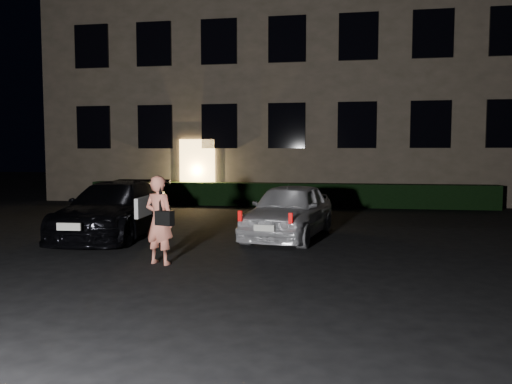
# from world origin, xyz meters

# --- Properties ---
(ground) EXTENTS (80.00, 80.00, 0.00)m
(ground) POSITION_xyz_m (0.00, 0.00, 0.00)
(ground) COLOR black
(ground) RESTS_ON ground
(building) EXTENTS (20.00, 8.11, 12.00)m
(building) POSITION_xyz_m (-0.00, 14.99, 6.00)
(building) COLOR brown
(building) RESTS_ON ground
(hedge) EXTENTS (15.00, 0.70, 0.85)m
(hedge) POSITION_xyz_m (0.00, 10.50, 0.42)
(hedge) COLOR black
(hedge) RESTS_ON ground
(sedan) EXTENTS (2.12, 4.59, 1.28)m
(sedan) POSITION_xyz_m (-3.25, 3.06, 0.64)
(sedan) COLOR black
(sedan) RESTS_ON ground
(hatch) EXTENTS (2.14, 3.93, 1.27)m
(hatch) POSITION_xyz_m (0.83, 3.52, 0.63)
(hatch) COLOR silver
(hatch) RESTS_ON ground
(man) EXTENTS (0.66, 0.54, 1.57)m
(man) POSITION_xyz_m (-1.15, 0.37, 0.79)
(man) COLOR #E97F68
(man) RESTS_ON ground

